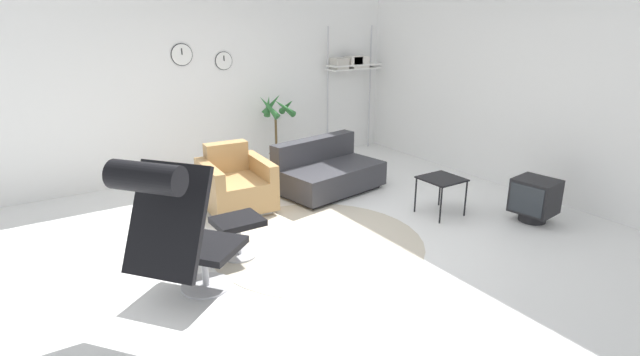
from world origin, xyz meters
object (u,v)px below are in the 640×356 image
at_px(potted_plant, 277,130).
at_px(shelf_unit, 352,65).
at_px(couch_low, 327,173).
at_px(crt_television, 535,198).
at_px(ottoman, 238,228).
at_px(armchair_red, 236,186).
at_px(lounge_chair, 174,220).
at_px(side_table, 442,182).

relative_size(potted_plant, shelf_unit, 0.55).
xyz_separation_m(couch_low, crt_television, (1.41, -2.17, 0.03)).
relative_size(ottoman, crt_television, 0.91).
relative_size(couch_low, shelf_unit, 0.71).
distance_m(crt_television, potted_plant, 3.79).
distance_m(armchair_red, couch_low, 1.31).
relative_size(crt_television, potted_plant, 0.44).
relative_size(armchair_red, potted_plant, 0.77).
relative_size(lounge_chair, ottoman, 2.89).
distance_m(ottoman, couch_low, 2.12).
bearing_deg(couch_low, potted_plant, -97.15).
xyz_separation_m(lounge_chair, ottoman, (0.78, 0.62, -0.50)).
height_order(lounge_chair, couch_low, lounge_chair).
relative_size(lounge_chair, side_table, 2.92).
bearing_deg(armchair_red, crt_television, 144.64).
xyz_separation_m(couch_low, side_table, (0.66, -1.43, 0.16)).
height_order(lounge_chair, shelf_unit, shelf_unit).
height_order(lounge_chair, ottoman, lounge_chair).
bearing_deg(shelf_unit, crt_television, -90.80).
relative_size(lounge_chair, armchair_red, 1.49).
bearing_deg(potted_plant, couch_low, -87.73).
relative_size(couch_low, potted_plant, 1.29).
height_order(armchair_red, potted_plant, potted_plant).
xyz_separation_m(side_table, potted_plant, (-0.71, 2.74, 0.18)).
bearing_deg(crt_television, potted_plant, 14.94).
relative_size(lounge_chair, crt_television, 2.62).
distance_m(lounge_chair, crt_television, 4.05).
distance_m(lounge_chair, potted_plant, 3.97).
bearing_deg(crt_television, ottoman, 64.06).
distance_m(potted_plant, shelf_unit, 1.75).
relative_size(side_table, potted_plant, 0.39).
height_order(ottoman, side_table, side_table).
xyz_separation_m(potted_plant, shelf_unit, (1.51, 0.14, 0.88)).
height_order(crt_television, shelf_unit, shelf_unit).
distance_m(lounge_chair, armchair_red, 2.26).
distance_m(ottoman, side_table, 2.49).
bearing_deg(ottoman, armchair_red, 67.10).
bearing_deg(crt_television, lounge_chair, 76.07).
distance_m(couch_low, crt_television, 2.59).
bearing_deg(crt_television, couch_low, 25.13).
bearing_deg(ottoman, crt_television, -18.13).
relative_size(armchair_red, shelf_unit, 0.42).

